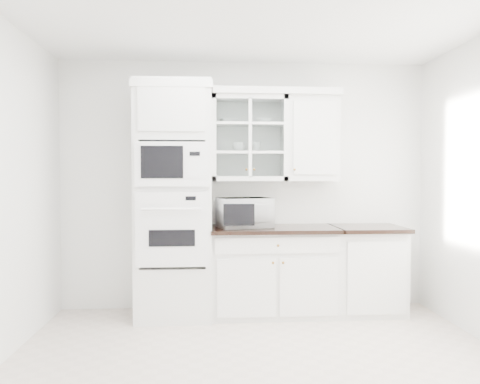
{
  "coord_description": "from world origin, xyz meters",
  "views": [
    {
      "loc": [
        -0.39,
        -3.4,
        1.46
      ],
      "look_at": [
        -0.1,
        1.05,
        1.3
      ],
      "focal_mm": 35.0,
      "sensor_mm": 36.0,
      "label": 1
    }
  ],
  "objects": [
    {
      "name": "cup_a",
      "position": [
        -0.08,
        1.6,
        1.76
      ],
      "size": [
        0.15,
        0.15,
        0.1
      ],
      "primitive_type": "imported",
      "rotation": [
        0.0,
        0.0,
        -0.2
      ],
      "color": "white",
      "rests_on": "upper_cabinet_glass"
    },
    {
      "name": "countertop_microwave",
      "position": [
        -0.03,
        1.43,
        1.07
      ],
      "size": [
        0.62,
        0.56,
        0.31
      ],
      "primitive_type": "imported",
      "rotation": [
        0.0,
        0.0,
        3.4
      ],
      "color": "white",
      "rests_on": "base_cabinet_run"
    },
    {
      "name": "upper_cabinet_glass",
      "position": [
        0.03,
        1.58,
        1.85
      ],
      "size": [
        0.8,
        0.33,
        0.9
      ],
      "color": "white",
      "rests_on": "room_shell"
    },
    {
      "name": "upper_cabinet_solid",
      "position": [
        0.71,
        1.58,
        1.85
      ],
      "size": [
        0.55,
        0.33,
        0.9
      ],
      "primitive_type": "cube",
      "color": "white",
      "rests_on": "room_shell"
    },
    {
      "name": "bowl_a",
      "position": [
        -0.18,
        1.59,
        2.03
      ],
      "size": [
        0.23,
        0.23,
        0.05
      ],
      "primitive_type": "imported",
      "rotation": [
        0.0,
        0.0,
        0.16
      ],
      "color": "white",
      "rests_on": "upper_cabinet_glass"
    },
    {
      "name": "room_shell",
      "position": [
        0.0,
        0.43,
        1.78
      ],
      "size": [
        4.0,
        3.5,
        2.7
      ],
      "color": "white",
      "rests_on": "ground"
    },
    {
      "name": "oven_column",
      "position": [
        -0.75,
        1.42,
        1.2
      ],
      "size": [
        0.76,
        0.68,
        2.4
      ],
      "color": "white",
      "rests_on": "ground"
    },
    {
      "name": "base_cabinet_run",
      "position": [
        0.28,
        1.45,
        0.46
      ],
      "size": [
        1.32,
        0.67,
        0.92
      ],
      "color": "white",
      "rests_on": "ground"
    },
    {
      "name": "cup_b",
      "position": [
        0.1,
        1.58,
        1.76
      ],
      "size": [
        0.13,
        0.13,
        0.11
      ],
      "primitive_type": "imported",
      "rotation": [
        0.0,
        0.0,
        -0.15
      ],
      "color": "white",
      "rests_on": "upper_cabinet_glass"
    },
    {
      "name": "ground",
      "position": [
        0.0,
        0.0,
        0.01
      ],
      "size": [
        4.0,
        3.5,
        0.01
      ],
      "primitive_type": "cube",
      "color": "beige",
      "rests_on": "ground"
    },
    {
      "name": "extra_base_cabinet",
      "position": [
        1.28,
        1.45,
        0.46
      ],
      "size": [
        0.72,
        0.67,
        0.92
      ],
      "color": "white",
      "rests_on": "ground"
    },
    {
      "name": "bowl_b",
      "position": [
        0.19,
        1.59,
        2.04
      ],
      "size": [
        0.18,
        0.18,
        0.06
      ],
      "primitive_type": "imported",
      "rotation": [
        0.0,
        0.0,
        -0.01
      ],
      "color": "white",
      "rests_on": "upper_cabinet_glass"
    },
    {
      "name": "crown_molding",
      "position": [
        -0.07,
        1.56,
        2.33
      ],
      "size": [
        2.14,
        0.38,
        0.07
      ],
      "primitive_type": "cube",
      "color": "white",
      "rests_on": "room_shell"
    }
  ]
}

